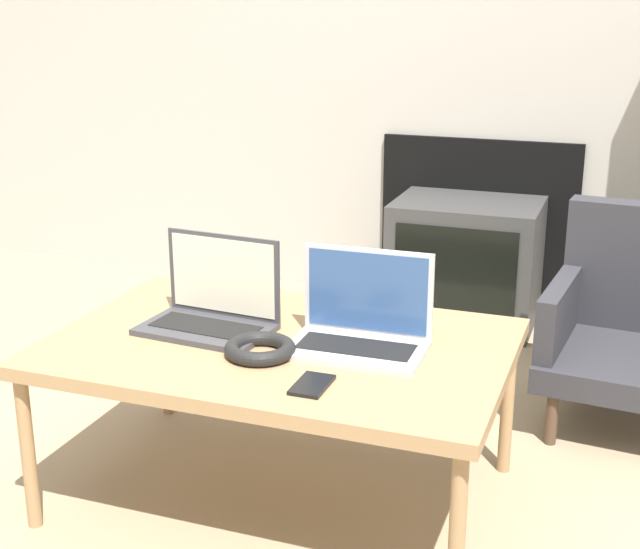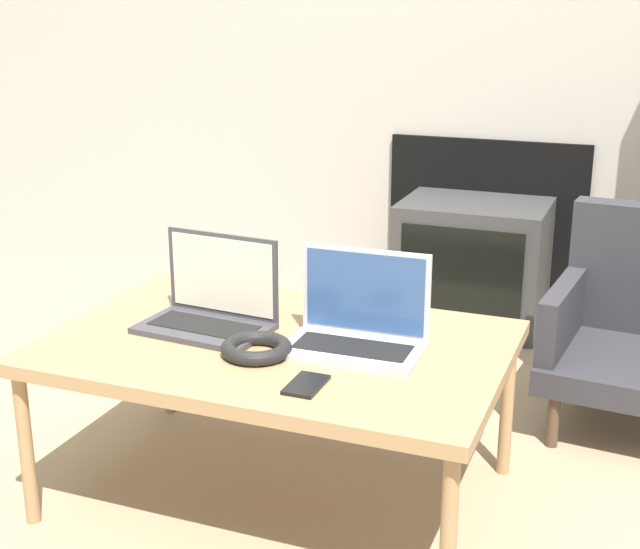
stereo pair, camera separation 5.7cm
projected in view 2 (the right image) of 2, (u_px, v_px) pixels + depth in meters
name	position (u px, v px, depth m)	size (l,w,h in m)	color
table	(278.00, 352.00, 2.29)	(1.16, 0.77, 0.45)	#9E7A51
laptop_left	(212.00, 306.00, 2.36)	(0.35, 0.23, 0.24)	#38383D
laptop_right	(358.00, 326.00, 2.22)	(0.34, 0.21, 0.24)	#B2B2B7
headphones	(257.00, 348.00, 2.18)	(0.18, 0.18, 0.04)	black
phone	(306.00, 385.00, 2.01)	(0.07, 0.12, 0.01)	black
tv	(472.00, 263.00, 3.63)	(0.58, 0.45, 0.51)	#383838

